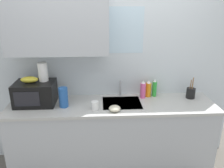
# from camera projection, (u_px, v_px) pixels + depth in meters

# --- Properties ---
(kitchen_wall_assembly) EXTENTS (3.24, 0.42, 2.50)m
(kitchen_wall_assembly) POSITION_uv_depth(u_px,v_px,m) (100.00, 59.00, 2.82)
(kitchen_wall_assembly) COLOR silver
(kitchen_wall_assembly) RESTS_ON ground
(counter_unit) EXTENTS (2.47, 0.63, 0.90)m
(counter_unit) POSITION_uv_depth(u_px,v_px,m) (112.00, 135.00, 2.84)
(counter_unit) COLOR #B2B7BC
(counter_unit) RESTS_ON ground
(sink_faucet) EXTENTS (0.03, 0.03, 0.21)m
(sink_faucet) POSITION_uv_depth(u_px,v_px,m) (120.00, 88.00, 2.89)
(sink_faucet) COLOR #B2B5BA
(sink_faucet) RESTS_ON counter_unit
(microwave) EXTENTS (0.46, 0.35, 0.27)m
(microwave) POSITION_uv_depth(u_px,v_px,m) (35.00, 93.00, 2.65)
(microwave) COLOR black
(microwave) RESTS_ON counter_unit
(banana_bunch) EXTENTS (0.20, 0.11, 0.07)m
(banana_bunch) POSITION_uv_depth(u_px,v_px,m) (29.00, 80.00, 2.59)
(banana_bunch) COLOR gold
(banana_bunch) RESTS_ON microwave
(paper_towel_roll) EXTENTS (0.11, 0.11, 0.22)m
(paper_towel_roll) POSITION_uv_depth(u_px,v_px,m) (43.00, 72.00, 2.62)
(paper_towel_roll) COLOR white
(paper_towel_roll) RESTS_ON microwave
(dish_soap_bottle_pink) EXTENTS (0.07, 0.07, 0.23)m
(dish_soap_bottle_pink) POSITION_uv_depth(u_px,v_px,m) (143.00, 90.00, 2.83)
(dish_soap_bottle_pink) COLOR #E55999
(dish_soap_bottle_pink) RESTS_ON counter_unit
(dish_soap_bottle_orange) EXTENTS (0.07, 0.07, 0.22)m
(dish_soap_bottle_orange) POSITION_uv_depth(u_px,v_px,m) (148.00, 89.00, 2.88)
(dish_soap_bottle_orange) COLOR orange
(dish_soap_bottle_orange) RESTS_ON counter_unit
(dish_soap_bottle_green) EXTENTS (0.06, 0.06, 0.23)m
(dish_soap_bottle_green) POSITION_uv_depth(u_px,v_px,m) (154.00, 88.00, 2.88)
(dish_soap_bottle_green) COLOR green
(dish_soap_bottle_green) RESTS_ON counter_unit
(cereal_canister) EXTENTS (0.10, 0.10, 0.23)m
(cereal_canister) POSITION_uv_depth(u_px,v_px,m) (63.00, 97.00, 2.58)
(cereal_canister) COLOR #2659A5
(cereal_canister) RESTS_ON counter_unit
(mug_white) EXTENTS (0.08, 0.08, 0.09)m
(mug_white) POSITION_uv_depth(u_px,v_px,m) (95.00, 105.00, 2.54)
(mug_white) COLOR white
(mug_white) RESTS_ON counter_unit
(utensil_crock) EXTENTS (0.11, 0.11, 0.28)m
(utensil_crock) POSITION_uv_depth(u_px,v_px,m) (191.00, 93.00, 2.84)
(utensil_crock) COLOR black
(utensil_crock) RESTS_ON counter_unit
(small_bowl) EXTENTS (0.13, 0.13, 0.06)m
(small_bowl) POSITION_uv_depth(u_px,v_px,m) (115.00, 108.00, 2.50)
(small_bowl) COLOR beige
(small_bowl) RESTS_ON counter_unit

